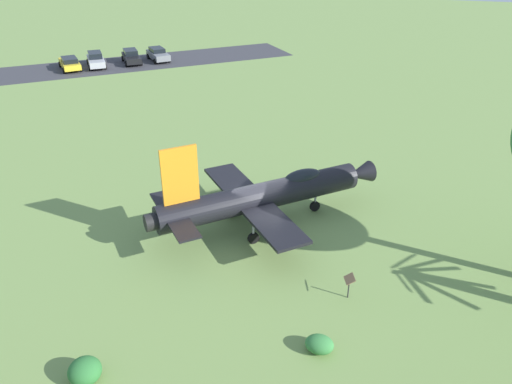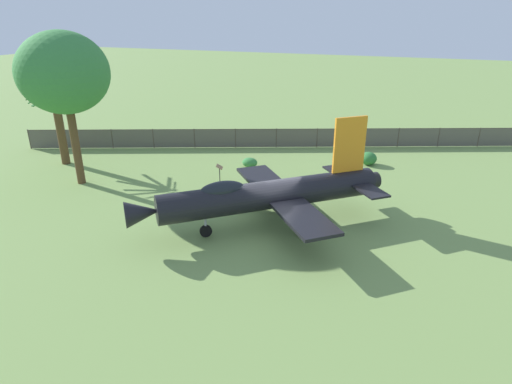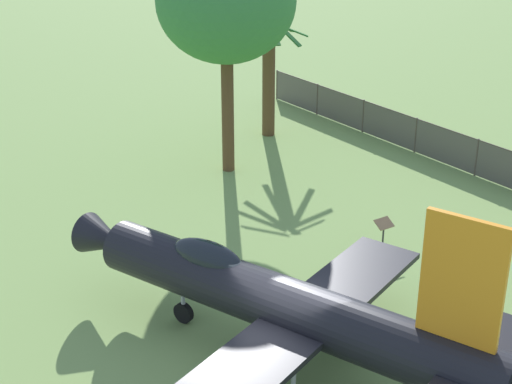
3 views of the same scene
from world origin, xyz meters
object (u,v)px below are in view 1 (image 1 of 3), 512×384
(shrub_by_tree, at_px, (319,344))
(parked_car_black, at_px, (131,56))
(display_jet, at_px, (267,194))
(shrub_near_fence, at_px, (85,371))
(parked_car_silver, at_px, (96,60))
(parked_car_yellow, at_px, (70,63))
(info_plaque, at_px, (349,282))
(parked_car_gray, at_px, (158,54))

(shrub_by_tree, distance_m, parked_car_black, 48.04)
(display_jet, xyz_separation_m, shrub_near_fence, (-3.45, -12.04, -1.34))
(shrub_by_tree, distance_m, parked_car_silver, 48.02)
(parked_car_yellow, bearing_deg, parked_car_silver, -89.62)
(shrub_by_tree, xyz_separation_m, info_plaque, (0.69, 3.41, 0.52))
(parked_car_black, bearing_deg, parked_car_silver, -87.51)
(info_plaque, distance_m, parked_car_silver, 46.02)
(display_jet, height_order, shrub_near_fence, display_jet)
(shrub_by_tree, xyz_separation_m, parked_car_black, (-28.84, 38.41, 0.45))
(display_jet, distance_m, parked_car_gray, 38.94)
(info_plaque, bearing_deg, parked_car_silver, 135.21)
(info_plaque, bearing_deg, parked_car_gray, 126.18)
(shrub_by_tree, bearing_deg, parked_car_black, 126.90)
(info_plaque, xyz_separation_m, parked_car_gray, (-27.07, 37.01, -0.08))
(parked_car_black, bearing_deg, shrub_near_fence, -10.42)
(shrub_by_tree, distance_m, parked_car_gray, 48.27)
(shrub_near_fence, xyz_separation_m, parked_car_yellow, (-26.29, 37.55, 0.27))
(shrub_near_fence, xyz_separation_m, info_plaque, (8.46, 7.10, 0.39))
(shrub_by_tree, relative_size, info_plaque, 0.97)
(info_plaque, xyz_separation_m, parked_car_yellow, (-34.75, 30.44, -0.12))
(shrub_near_fence, height_order, parked_car_black, parked_car_black)
(parked_car_gray, distance_m, parked_car_black, 3.18)
(display_jet, bearing_deg, parked_car_black, 87.49)
(shrub_near_fence, bearing_deg, parked_car_black, 116.60)
(display_jet, bearing_deg, shrub_near_fence, -147.69)
(display_jet, distance_m, parked_car_silver, 39.00)
(parked_car_silver, relative_size, parked_car_yellow, 1.03)
(info_plaque, bearing_deg, display_jet, 135.43)
(display_jet, height_order, parked_car_black, display_jet)
(parked_car_gray, bearing_deg, shrub_by_tree, -9.98)
(display_jet, distance_m, shrub_near_fence, 12.59)
(parked_car_gray, bearing_deg, parked_car_black, -93.91)
(shrub_near_fence, distance_m, parked_car_yellow, 45.84)
(shrub_near_fence, relative_size, parked_car_black, 0.26)
(parked_car_black, bearing_deg, parked_car_gray, 92.18)
(parked_car_gray, bearing_deg, parked_car_yellow, -92.59)
(shrub_near_fence, relative_size, parked_car_gray, 0.27)
(shrub_near_fence, xyz_separation_m, shrub_by_tree, (7.77, 3.69, -0.13))
(shrub_near_fence, bearing_deg, display_jet, 74.03)
(shrub_by_tree, height_order, info_plaque, info_plaque)
(parked_car_gray, relative_size, parked_car_yellow, 0.94)
(shrub_by_tree, relative_size, parked_car_gray, 0.25)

